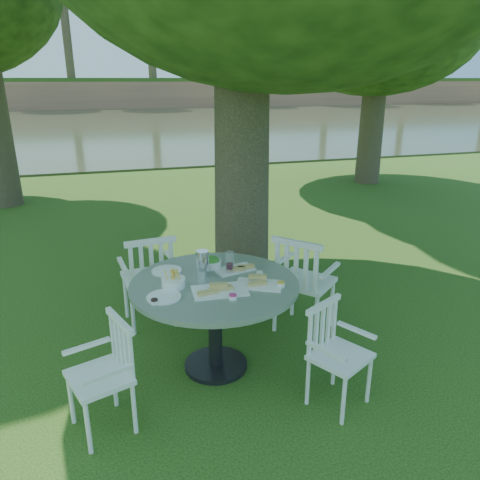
# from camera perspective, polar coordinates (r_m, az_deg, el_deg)

# --- Properties ---
(ground) EXTENTS (140.00, 140.00, 0.00)m
(ground) POSITION_cam_1_polar(r_m,az_deg,el_deg) (5.05, 0.66, -9.87)
(ground) COLOR #1A3B0C
(ground) RESTS_ON ground
(table) EXTENTS (1.42, 1.42, 0.83)m
(table) POSITION_cam_1_polar(r_m,az_deg,el_deg) (4.01, -3.10, -7.19)
(table) COLOR black
(table) RESTS_ON ground
(chair_ne) EXTENTS (0.70, 0.70, 1.02)m
(chair_ne) POSITION_cam_1_polar(r_m,az_deg,el_deg) (4.62, 7.41, -4.64)
(chair_ne) COLOR white
(chair_ne) RESTS_ON ground
(chair_nw) EXTENTS (0.55, 0.52, 0.99)m
(chair_nw) POSITION_cam_1_polar(r_m,az_deg,el_deg) (4.80, -10.90, -4.13)
(chair_nw) COLOR white
(chair_nw) RESTS_ON ground
(chair_sw) EXTENTS (0.52, 0.53, 0.84)m
(chair_sw) POSITION_cam_1_polar(r_m,az_deg,el_deg) (3.59, -15.60, -14.58)
(chair_sw) COLOR white
(chair_sw) RESTS_ON ground
(chair_se) EXTENTS (0.55, 0.54, 0.82)m
(chair_se) POSITION_cam_1_polar(r_m,az_deg,el_deg) (3.79, 11.14, -12.53)
(chair_se) COLOR white
(chair_se) RESTS_ON ground
(tableware) EXTENTS (1.14, 0.86, 0.22)m
(tableware) POSITION_cam_1_polar(r_m,az_deg,el_deg) (3.98, -4.23, -4.29)
(tableware) COLOR white
(tableware) RESTS_ON table
(river) EXTENTS (100.00, 28.00, 0.12)m
(river) POSITION_cam_1_polar(r_m,az_deg,el_deg) (27.36, -14.30, 13.39)
(river) COLOR #303720
(river) RESTS_ON ground
(far_bank) EXTENTS (100.00, 18.00, 15.20)m
(far_bank) POSITION_cam_1_polar(r_m,az_deg,el_deg) (45.62, -16.12, 24.46)
(far_bank) COLOR #985F46
(far_bank) RESTS_ON ground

